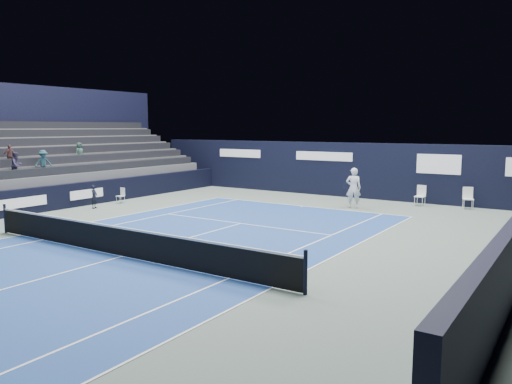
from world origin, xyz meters
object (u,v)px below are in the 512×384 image
line_judge_chair (121,194)px  tennis_player (353,188)px  folding_chair_back_a (421,192)px  tennis_net (121,241)px  folding_chair_back_b (468,197)px

line_judge_chair → tennis_player: tennis_player is taller
folding_chair_back_a → tennis_net: size_ratio=0.08×
tennis_net → tennis_player: tennis_player is taller
folding_chair_back_b → tennis_player: (-4.80, -2.81, 0.39)m
line_judge_chair → tennis_net: size_ratio=0.06×
line_judge_chair → tennis_player: 12.05m
folding_chair_back_a → tennis_player: 3.68m
line_judge_chair → tennis_net: (8.55, -7.57, 0.05)m
folding_chair_back_b → line_judge_chair: size_ratio=1.33×
folding_chair_back_a → tennis_net: tennis_net is taller
folding_chair_back_a → tennis_net: bearing=-103.7°
folding_chair_back_a → tennis_player: (-2.59, -2.60, 0.30)m
folding_chair_back_a → folding_chair_back_b: size_ratio=0.98×
folding_chair_back_a → folding_chair_back_b: folding_chair_back_b is taller
folding_chair_back_b → tennis_net: tennis_net is taller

